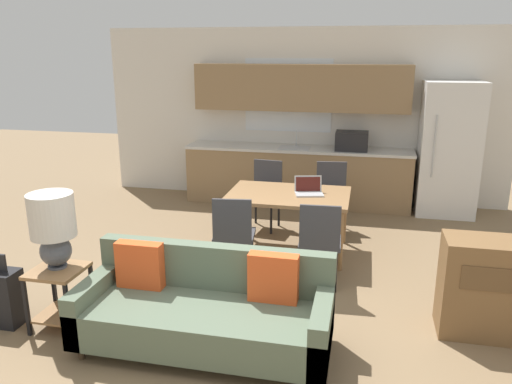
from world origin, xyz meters
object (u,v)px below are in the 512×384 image
object	(u,v)px
dining_table	(288,198)
laptop	(309,190)
refrigerator	(449,149)
dining_chair_near_right	(320,240)
couch	(207,309)
table_lamp	(53,225)
dining_chair_near_left	(234,232)
dining_chair_far_right	(331,193)
side_table	(59,288)
dining_chair_far_left	(265,191)

from	to	relation	value
dining_table	laptop	bearing A→B (deg)	11.73
refrigerator	dining_chair_near_right	distance (m)	3.27
couch	table_lamp	size ratio (longest dim) A/B	3.07
table_lamp	dining_chair_near_right	world-z (taller)	table_lamp
dining_table	couch	xyz separation A→B (m)	(-0.34, -2.12, -0.35)
dining_table	laptop	xyz separation A→B (m)	(0.23, 0.05, 0.11)
dining_chair_near_left	dining_chair_far_right	size ratio (longest dim) A/B	1.00
couch	dining_chair_near_right	xyz separation A→B (m)	(0.79, 1.25, 0.20)
refrigerator	dining_chair_far_right	distance (m)	1.97
dining_chair_far_right	dining_chair_near_right	distance (m)	1.75
dining_chair_near_left	dining_table	bearing A→B (deg)	-125.21
couch	side_table	size ratio (longest dim) A/B	3.69
refrigerator	dining_chair_far_right	xyz separation A→B (m)	(-1.59, -1.08, -0.45)
refrigerator	table_lamp	world-z (taller)	refrigerator
refrigerator	side_table	xyz separation A→B (m)	(-3.70, -4.09, -0.60)
dining_chair_near_left	dining_chair_near_right	distance (m)	0.90
dining_chair_far_right	laptop	world-z (taller)	laptop
couch	side_table	distance (m)	1.33
refrigerator	dining_chair_far_right	size ratio (longest dim) A/B	2.12
side_table	dining_chair_far_right	size ratio (longest dim) A/B	0.60
couch	dining_chair_near_left	size ratio (longest dim) A/B	2.21
side_table	laptop	size ratio (longest dim) A/B	1.47
table_lamp	dining_chair_far_left	bearing A→B (deg)	66.80
laptop	dining_chair_far_right	bearing A→B (deg)	61.22
dining_table	refrigerator	bearing A→B (deg)	43.95
side_table	laptop	xyz separation A→B (m)	(1.90, 2.17, 0.41)
refrigerator	laptop	xyz separation A→B (m)	(-1.80, -1.91, -0.19)
dining_chair_far_right	dining_chair_far_left	size ratio (longest dim) A/B	1.00
refrigerator	table_lamp	distance (m)	5.50
dining_table	table_lamp	world-z (taller)	table_lamp
table_lamp	laptop	bearing A→B (deg)	48.20
side_table	dining_chair_near_right	xyz separation A→B (m)	(2.12, 1.26, 0.15)
dining_table	dining_chair_far_left	xyz separation A→B (m)	(-0.44, 0.80, -0.15)
table_lamp	laptop	xyz separation A→B (m)	(1.91, 2.14, -0.16)
dining_chair_far_right	table_lamp	bearing A→B (deg)	-133.13
dining_chair_near_left	table_lamp	bearing A→B (deg)	37.25
dining_chair_far_right	couch	bearing A→B (deg)	-112.13
refrigerator	dining_table	world-z (taller)	refrigerator
couch	dining_chair_near_left	xyz separation A→B (m)	(-0.11, 1.27, 0.20)
side_table	dining_chair_near_left	bearing A→B (deg)	46.18
refrigerator	dining_chair_far_left	distance (m)	2.77
dining_chair_near_right	side_table	bearing A→B (deg)	27.66
laptop	dining_chair_near_right	bearing A→B (deg)	-90.50
side_table	laptop	bearing A→B (deg)	48.91
refrigerator	dining_chair_far_left	size ratio (longest dim) A/B	2.12
table_lamp	laptop	distance (m)	2.87
table_lamp	dining_chair_far_left	world-z (taller)	table_lamp
dining_table	dining_chair_near_left	bearing A→B (deg)	-117.48
dining_chair_far_left	dining_chair_near_right	world-z (taller)	same
couch	laptop	xyz separation A→B (m)	(0.57, 2.17, 0.45)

